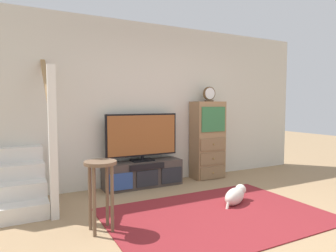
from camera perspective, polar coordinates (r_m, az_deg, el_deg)
The scene contains 10 objects.
ground_plane at distance 3.38m, azimuth 15.79°, elevation -19.50°, with size 20.00×20.00×0.00m, color #997A56.
back_wall at distance 5.16m, azimuth -2.96°, elevation 4.22°, with size 6.40×0.12×2.70m, color beige.
area_rug at distance 3.80m, azimuth 9.32°, elevation -16.54°, with size 2.60×1.80×0.01m, color maroon.
media_console at distance 4.93m, azimuth -4.83°, elevation -9.15°, with size 1.30×0.38×0.42m.
television at distance 4.85m, azimuth -4.98°, elevation -1.91°, with size 1.22×0.22×0.77m.
side_cabinet at distance 5.47m, azimuth 7.61°, elevation -2.68°, with size 0.58×0.38×1.40m.
desk_clock at distance 5.43m, azimuth 7.91°, elevation 6.08°, with size 0.24×0.08×0.27m.
staircase at distance 4.55m, azimuth -28.31°, elevation -8.72°, with size 1.00×1.36×2.20m.
bar_stool_near at distance 3.24m, azimuth -12.80°, elevation -10.03°, with size 0.34×0.34×0.75m.
dog at distance 4.22m, azimuth 12.82°, elevation -12.87°, with size 0.50×0.38×0.23m.
Camera 1 is at (-2.14, -2.24, 1.35)m, focal length 31.76 mm.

